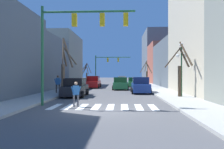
{
  "coord_description": "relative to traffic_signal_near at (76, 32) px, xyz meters",
  "views": [
    {
      "loc": [
        1.18,
        -12.39,
        2.09
      ],
      "look_at": [
        -0.36,
        21.36,
        2.03
      ],
      "focal_mm": 35.0,
      "sensor_mm": 36.0,
      "label": 1
    }
  ],
  "objects": [
    {
      "name": "car_parked_right_mid",
      "position": [
        -1.32,
        5.96,
        -4.09
      ],
      "size": [
        2.09,
        4.4,
        1.73
      ],
      "rotation": [
        0.0,
        0.0,
        1.57
      ],
      "color": "black",
      "rests_on": "ground_plane"
    },
    {
      "name": "sidewalk_right",
      "position": [
        7.76,
        -1.93,
        -4.82
      ],
      "size": [
        2.98,
        90.0,
        0.15
      ],
      "color": "#9E9E99",
      "rests_on": "ground_plane"
    },
    {
      "name": "building_row_right",
      "position": [
        12.25,
        23.21,
        0.86
      ],
      "size": [
        6.0,
        61.7,
        13.61
      ],
      "color": "gray",
      "rests_on": "ground_plane"
    },
    {
      "name": "pedestrian_waiting_at_curb",
      "position": [
        0.11,
        -0.4,
        -3.95
      ],
      "size": [
        0.63,
        0.42,
        1.6
      ],
      "rotation": [
        0.0,
        0.0,
        3.68
      ],
      "color": "#4C4C51",
      "rests_on": "ground_plane"
    },
    {
      "name": "traffic_signal_near",
      "position": [
        0.0,
        0.0,
        0.0
      ],
      "size": [
        6.27,
        0.28,
        6.63
      ],
      "color": "#236038",
      "rests_on": "ground_plane"
    },
    {
      "name": "street_tree_right_mid",
      "position": [
        -3.44,
        10.18,
        -1.97
      ],
      "size": [
        1.93,
        3.23,
        6.14
      ],
      "color": "brown",
      "rests_on": "sidewalk_left"
    },
    {
      "name": "street_tree_left_far",
      "position": [
        -4.74,
        32.75,
        -2.63
      ],
      "size": [
        2.61,
        1.83,
        4.42
      ],
      "color": "brown",
      "rests_on": "sidewalk_left"
    },
    {
      "name": "car_driving_away_lane",
      "position": [
        2.87,
        15.42,
        -4.11
      ],
      "size": [
        2.14,
        4.5,
        1.67
      ],
      "rotation": [
        0.0,
        0.0,
        1.57
      ],
      "color": "#236B38",
      "rests_on": "ground_plane"
    },
    {
      "name": "pedestrian_crossing_street",
      "position": [
        -3.57,
        8.0,
        -3.67
      ],
      "size": [
        0.78,
        0.33,
        1.82
      ],
      "rotation": [
        0.0,
        0.0,
        0.24
      ],
      "color": "black",
      "rests_on": "sidewalk_left"
    },
    {
      "name": "street_tree_right_far",
      "position": [
        8.15,
        4.74,
        -2.62
      ],
      "size": [
        1.99,
        2.26,
        4.78
      ],
      "color": "#473828",
      "rests_on": "sidewalk_right"
    },
    {
      "name": "ground_plane",
      "position": [
        1.89,
        -1.93,
        -4.89
      ],
      "size": [
        240.0,
        240.0,
        0.0
      ],
      "primitive_type": "plane",
      "color": "#4C4C4F"
    },
    {
      "name": "car_at_intersection",
      "position": [
        -1.31,
        18.83,
        -4.05
      ],
      "size": [
        2.12,
        4.61,
        1.81
      ],
      "rotation": [
        0.0,
        0.0,
        1.57
      ],
      "color": "red",
      "rests_on": "ground_plane"
    },
    {
      "name": "street_tree_right_near",
      "position": [
        7.18,
        21.82,
        -2.85
      ],
      "size": [
        1.9,
        1.41,
        4.21
      ],
      "color": "brown",
      "rests_on": "sidewalk_right"
    },
    {
      "name": "car_parked_left_near",
      "position": [
        3.1,
        31.82,
        -4.11
      ],
      "size": [
        1.99,
        4.69,
        1.69
      ],
      "rotation": [
        0.0,
        0.0,
        1.57
      ],
      "color": "white",
      "rests_on": "ground_plane"
    },
    {
      "name": "sidewalk_left",
      "position": [
        -3.98,
        -1.93,
        -4.82
      ],
      "size": [
        2.98,
        90.0,
        0.15
      ],
      "color": "#9E9E99",
      "rests_on": "ground_plane"
    },
    {
      "name": "car_parked_left_far",
      "position": [
        5.11,
        9.87,
        -4.08
      ],
      "size": [
        2.07,
        4.34,
        1.77
      ],
      "rotation": [
        0.0,
        0.0,
        1.57
      ],
      "color": "navy",
      "rests_on": "ground_plane"
    },
    {
      "name": "crosswalk_stripes",
      "position": [
        1.89,
        -0.44,
        -4.89
      ],
      "size": [
        6.75,
        2.6,
        0.01
      ],
      "color": "white",
      "rests_on": "ground_plane"
    },
    {
      "name": "traffic_signal_far",
      "position": [
        -0.13,
        29.66,
        -0.58
      ],
      "size": [
        7.11,
        0.28,
        5.9
      ],
      "color": "#236038",
      "rests_on": "ground_plane"
    },
    {
      "name": "building_row_left",
      "position": [
        -8.47,
        11.6,
        -0.22
      ],
      "size": [
        6.0,
        40.61,
        11.9
      ],
      "color": "beige",
      "rests_on": "ground_plane"
    },
    {
      "name": "car_driving_toward_lane",
      "position": [
        5.05,
        21.97,
        -4.16
      ],
      "size": [
        2.2,
        4.8,
        1.56
      ],
      "rotation": [
        0.0,
        0.0,
        1.57
      ],
      "color": "#236B38",
      "rests_on": "ground_plane"
    },
    {
      "name": "street_lamp_right_corner",
      "position": [
        8.24,
        4.86,
        -1.44
      ],
      "size": [
        0.95,
        0.36,
        4.69
      ],
      "color": "#1E4C2D",
      "rests_on": "sidewalk_right"
    }
  ]
}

